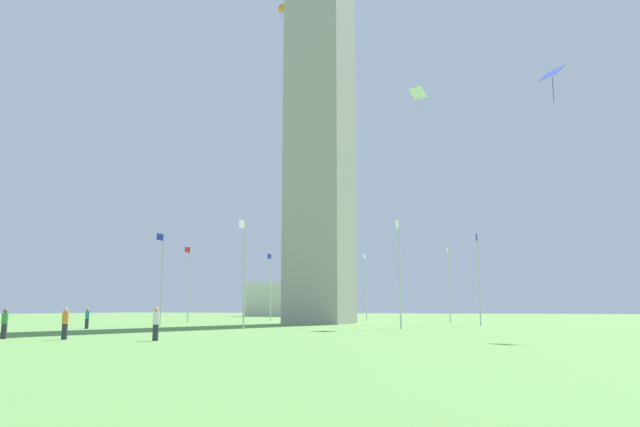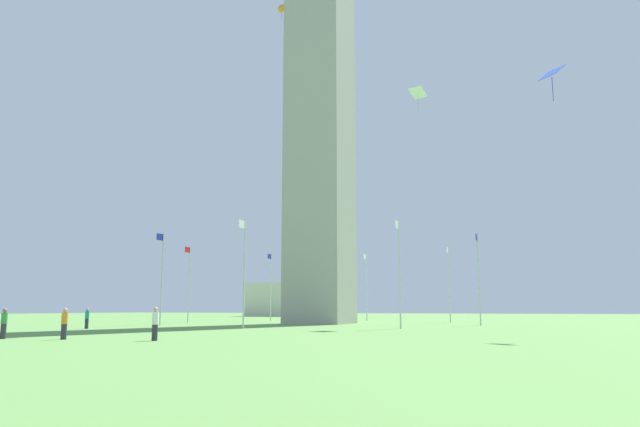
% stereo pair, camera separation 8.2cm
% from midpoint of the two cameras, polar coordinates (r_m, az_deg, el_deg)
% --- Properties ---
extents(ground_plane, '(260.00, 260.00, 0.00)m').
position_cam_midpoint_polar(ground_plane, '(63.75, -0.04, -10.52)').
color(ground_plane, '#609347').
extents(obelisk_monument, '(6.23, 6.23, 56.63)m').
position_cam_midpoint_polar(obelisk_monument, '(69.09, -0.03, 13.67)').
color(obelisk_monument, '#A8A399').
rests_on(obelisk_monument, ground).
extents(flagpole_n, '(1.12, 0.14, 8.83)m').
position_cam_midpoint_polar(flagpole_n, '(48.84, -7.32, -5.24)').
color(flagpole_n, silver).
rests_on(flagpole_n, ground).
extents(flagpole_ne, '(1.12, 0.14, 8.83)m').
position_cam_midpoint_polar(flagpole_ne, '(49.03, 7.59, -5.25)').
color(flagpole_ne, silver).
rests_on(flagpole_ne, ground).
extents(flagpole_e, '(1.12, 0.14, 8.83)m').
position_cam_midpoint_polar(flagpole_e, '(59.62, 14.92, -5.69)').
color(flagpole_e, silver).
rests_on(flagpole_e, ground).
extents(flagpole_se, '(1.12, 0.14, 8.83)m').
position_cam_midpoint_polar(flagpole_se, '(71.86, 12.22, -6.31)').
color(flagpole_se, silver).
rests_on(flagpole_se, ground).
extents(flagpole_s, '(1.12, 0.14, 8.83)m').
position_cam_midpoint_polar(flagpole_s, '(79.31, 4.42, -6.73)').
color(flagpole_s, silver).
rests_on(flagpole_s, ground).
extents(flagpole_sw, '(1.12, 0.14, 8.83)m').
position_cam_midpoint_polar(flagpole_sw, '(79.19, -4.79, -6.72)').
color(flagpole_sw, silver).
rests_on(flagpole_sw, ground).
extents(flagpole_w, '(1.12, 0.14, 8.83)m').
position_cam_midpoint_polar(flagpole_w, '(71.56, -12.50, -6.29)').
color(flagpole_w, silver).
rests_on(flagpole_w, ground).
extents(flagpole_nw, '(1.12, 0.14, 8.83)m').
position_cam_midpoint_polar(flagpole_nw, '(59.25, -14.98, -5.67)').
color(flagpole_nw, silver).
rests_on(flagpole_nw, ground).
extents(person_white_shirt, '(0.32, 0.32, 1.67)m').
position_cam_midpoint_polar(person_white_shirt, '(31.57, -15.52, -10.17)').
color(person_white_shirt, '#2D2D38').
rests_on(person_white_shirt, ground).
extents(person_orange_shirt, '(0.32, 0.32, 1.64)m').
position_cam_midpoint_polar(person_orange_shirt, '(34.33, -23.31, -9.68)').
color(person_orange_shirt, '#2D2D38').
rests_on(person_orange_shirt, ground).
extents(person_teal_shirt, '(0.32, 0.32, 1.64)m').
position_cam_midpoint_polar(person_teal_shirt, '(51.67, -21.46, -9.34)').
color(person_teal_shirt, '#2D2D38').
rests_on(person_teal_shirt, ground).
extents(person_green_shirt, '(0.32, 0.32, 1.62)m').
position_cam_midpoint_polar(person_green_shirt, '(36.40, -28.04, -9.30)').
color(person_green_shirt, '#2D2D38').
rests_on(person_green_shirt, ground).
extents(kite_white_diamond, '(1.66, 1.79, 2.42)m').
position_cam_midpoint_polar(kite_white_diamond, '(60.01, 9.32, 11.30)').
color(kite_white_diamond, white).
extents(kite_orange_box, '(0.82, 0.48, 1.64)m').
position_cam_midpoint_polar(kite_orange_box, '(63.06, -3.76, 19.02)').
color(kite_orange_box, orange).
extents(kite_blue_diamond, '(1.76, 1.79, 2.42)m').
position_cam_midpoint_polar(kite_blue_diamond, '(43.10, 21.29, 12.36)').
color(kite_blue_diamond, blue).
extents(distant_building, '(18.61, 10.68, 6.70)m').
position_cam_midpoint_polar(distant_building, '(127.77, -3.26, -8.27)').
color(distant_building, beige).
rests_on(distant_building, ground).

